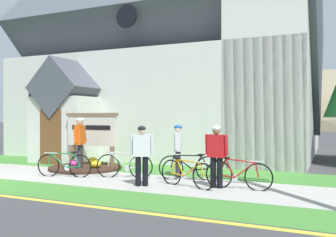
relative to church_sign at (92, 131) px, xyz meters
The scene contains 17 objects.
ground 2.02m from the church_sign, 169.08° to the left, with size 140.00×140.00×0.00m, color #3D3D3F.
sidewalk_slab 2.20m from the church_sign, 76.60° to the right, with size 32.00×2.48×0.01m, color #A8A59E.
grass_verge 3.96m from the church_sign, 83.69° to the right, with size 32.00×1.49×0.01m, color #427F33.
church_lawn 1.51m from the church_sign, 57.21° to the left, with size 24.00×2.24×0.01m, color #427F33.
church_building 7.45m from the church_sign, 83.60° to the left, with size 13.81×12.21×12.77m.
church_sign is the anchor object (origin of this frame).
flower_bed 1.28m from the church_sign, 89.33° to the right, with size 2.49×2.49×0.34m.
bicycle_blue 2.20m from the church_sign, 78.33° to the right, with size 1.69×0.46×0.80m.
bicycle_orange 2.69m from the church_sign, 31.87° to the right, with size 1.67×0.52×0.79m.
bicycle_green 5.95m from the church_sign, 16.18° to the right, with size 1.73×0.08×0.83m.
bicycle_white 4.86m from the church_sign, 23.76° to the right, with size 1.70×0.59×0.77m.
bicycle_yellow 4.27m from the church_sign, 12.55° to the right, with size 1.75×0.49×0.79m.
cyclist_in_green_jersey 0.75m from the church_sign, 86.73° to the right, with size 0.34×0.77×1.79m.
cyclist_in_white_jersey 3.98m from the church_sign, 35.21° to the right, with size 0.62×0.37×1.60m.
cyclist_in_blue_jersey 5.40m from the church_sign, 18.62° to the right, with size 0.63×0.27×1.61m.
cyclist_in_red_jersey 3.59m from the church_sign, ahead, with size 0.32×0.66×1.58m.
distant_hill 60.13m from the church_sign, 86.89° to the left, with size 92.00×50.10×19.10m, color #847A5B.
Camera 1 is at (9.35, -7.18, 1.88)m, focal length 39.59 mm.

